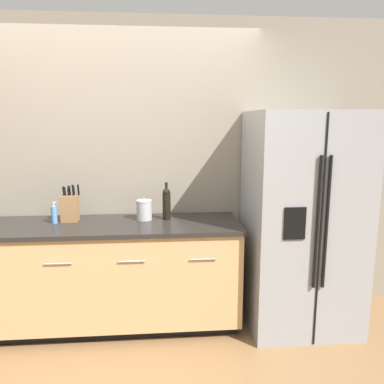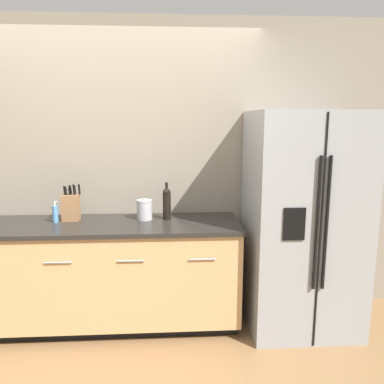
% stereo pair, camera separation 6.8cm
% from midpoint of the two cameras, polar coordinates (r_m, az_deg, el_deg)
% --- Properties ---
extents(wall_back, '(10.00, 0.05, 2.60)m').
position_cam_midpoint_polar(wall_back, '(3.39, -10.58, 3.39)').
color(wall_back, gray).
rests_on(wall_back, ground_plane).
extents(counter_unit, '(2.27, 0.64, 0.90)m').
position_cam_midpoint_polar(counter_unit, '(3.30, -12.74, -12.10)').
color(counter_unit, black).
rests_on(counter_unit, ground_plane).
extents(refrigerator, '(0.88, 0.78, 1.80)m').
position_cam_midpoint_polar(refrigerator, '(3.25, 17.03, -4.39)').
color(refrigerator, gray).
rests_on(refrigerator, ground_plane).
extents(knife_block, '(0.15, 0.10, 0.31)m').
position_cam_midpoint_polar(knife_block, '(3.27, -17.41, -2.18)').
color(knife_block, olive).
rests_on(knife_block, counter_unit).
extents(wine_bottle, '(0.07, 0.07, 0.31)m').
position_cam_midpoint_polar(wine_bottle, '(3.17, -3.24, -1.65)').
color(wine_bottle, black).
rests_on(wine_bottle, counter_unit).
extents(soap_dispenser, '(0.05, 0.05, 0.18)m').
position_cam_midpoint_polar(soap_dispenser, '(3.26, -19.56, -3.14)').
color(soap_dispenser, '#4C7FB2').
rests_on(soap_dispenser, counter_unit).
extents(steel_canister, '(0.13, 0.13, 0.18)m').
position_cam_midpoint_polar(steel_canister, '(3.18, -6.64, -2.69)').
color(steel_canister, '#A3A3A5').
rests_on(steel_canister, counter_unit).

